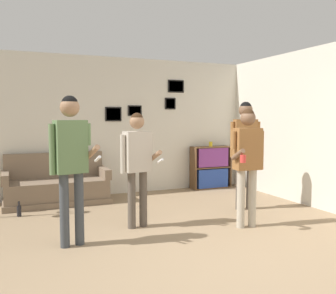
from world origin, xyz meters
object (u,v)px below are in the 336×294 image
(bookshelf, at_px, (211,167))
(person_watcher_holding_cup, at_px, (247,155))
(person_spectator_near_bookshelf, at_px, (245,143))
(person_player_foreground_left, at_px, (71,153))
(couch, at_px, (57,187))
(bottle_on_floor, at_px, (19,211))
(drinking_cup, at_px, (211,144))
(person_player_foreground_center, at_px, (137,158))

(bookshelf, bearing_deg, person_watcher_holding_cup, -109.43)
(bookshelf, xyz_separation_m, person_spectator_near_bookshelf, (-0.41, -1.87, 0.66))
(bookshelf, distance_m, person_player_foreground_left, 4.25)
(couch, height_order, person_player_foreground_left, person_player_foreground_left)
(person_watcher_holding_cup, xyz_separation_m, bottle_on_floor, (-2.91, 1.83, -0.91))
(person_watcher_holding_cup, height_order, drinking_cup, person_watcher_holding_cup)
(person_watcher_holding_cup, relative_size, drinking_cup, 16.40)
(bottle_on_floor, relative_size, drinking_cup, 2.36)
(couch, bearing_deg, drinking_cup, 3.50)
(person_watcher_holding_cup, distance_m, drinking_cup, 2.90)
(bookshelf, relative_size, person_player_foreground_center, 0.57)
(person_watcher_holding_cup, xyz_separation_m, drinking_cup, (0.96, 2.73, -0.05))
(person_player_foreground_center, bearing_deg, person_player_foreground_left, -156.22)
(couch, distance_m, person_watcher_holding_cup, 3.48)
(couch, relative_size, person_spectator_near_bookshelf, 1.01)
(bookshelf, relative_size, person_player_foreground_left, 0.51)
(bookshelf, xyz_separation_m, person_player_foreground_left, (-3.32, -2.57, 0.66))
(person_player_foreground_left, bearing_deg, drinking_cup, 37.84)
(couch, bearing_deg, person_spectator_near_bookshelf, -30.68)
(drinking_cup, bearing_deg, person_player_foreground_left, -142.16)
(person_spectator_near_bookshelf, relative_size, bottle_on_floor, 7.51)
(person_player_foreground_left, height_order, drinking_cup, person_player_foreground_left)
(person_player_foreground_left, relative_size, drinking_cup, 17.76)
(bookshelf, xyz_separation_m, bottle_on_floor, (-3.88, -0.91, -0.36))
(bottle_on_floor, bearing_deg, person_player_foreground_center, -39.50)
(bookshelf, bearing_deg, person_player_foreground_center, -137.69)
(person_player_foreground_center, height_order, drinking_cup, person_player_foreground_center)
(couch, xyz_separation_m, drinking_cup, (3.23, 0.20, 0.66))
(couch, height_order, bottle_on_floor, couch)
(bookshelf, distance_m, person_player_foreground_center, 3.24)
(person_player_foreground_left, distance_m, drinking_cup, 4.20)
(person_watcher_holding_cup, height_order, bottle_on_floor, person_watcher_holding_cup)
(couch, bearing_deg, person_player_foreground_left, -92.04)
(person_player_foreground_center, distance_m, person_spectator_near_bookshelf, 1.98)
(couch, distance_m, person_player_foreground_left, 2.51)
(person_player_foreground_left, height_order, person_spectator_near_bookshelf, same)
(person_player_foreground_left, relative_size, bottle_on_floor, 7.51)
(person_watcher_holding_cup, relative_size, bottle_on_floor, 6.93)
(bookshelf, bearing_deg, bottle_on_floor, -166.84)
(bookshelf, height_order, person_player_foreground_center, person_player_foreground_center)
(bookshelf, relative_size, drinking_cup, 9.00)
(couch, xyz_separation_m, person_player_foreground_center, (0.87, -1.96, 0.68))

